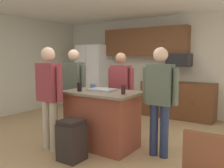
# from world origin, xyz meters

# --- Properties ---
(floor) EXTENTS (7.04, 7.04, 0.00)m
(floor) POSITION_xyz_m (0.00, 0.00, 0.00)
(floor) COLOR tan
(floor) RESTS_ON ground
(back_wall) EXTENTS (6.40, 0.10, 2.60)m
(back_wall) POSITION_xyz_m (0.00, 2.80, 1.30)
(back_wall) COLOR beige
(back_wall) RESTS_ON ground
(cabinet_run_upper) EXTENTS (2.40, 0.38, 0.75)m
(cabinet_run_upper) POSITION_xyz_m (-0.40, 2.60, 1.93)
(cabinet_run_upper) COLOR brown
(cabinet_run_lower) EXTENTS (1.80, 0.63, 0.90)m
(cabinet_run_lower) POSITION_xyz_m (0.60, 2.48, 0.45)
(cabinet_run_lower) COLOR brown
(cabinet_run_lower) RESTS_ON ground
(refrigerator) EXTENTS (0.87, 0.76, 1.88)m
(refrigerator) POSITION_xyz_m (-2.00, 2.38, 0.94)
(refrigerator) COLOR white
(refrigerator) RESTS_ON ground
(microwave_over_range) EXTENTS (0.56, 0.40, 0.32)m
(microwave_over_range) POSITION_xyz_m (0.60, 2.50, 1.45)
(microwave_over_range) COLOR black
(kitchen_island) EXTENTS (1.27, 0.84, 0.95)m
(kitchen_island) POSITION_xyz_m (0.22, -0.23, 0.48)
(kitchen_island) COLOR brown
(kitchen_island) RESTS_ON ground
(person_guest_left) EXTENTS (0.57, 0.22, 1.61)m
(person_guest_left) POSITION_xyz_m (0.11, 0.54, 0.92)
(person_guest_left) COLOR #232D4C
(person_guest_left) RESTS_ON ground
(person_host_foreground) EXTENTS (0.57, 0.22, 1.67)m
(person_host_foreground) POSITION_xyz_m (-0.69, 0.08, 0.97)
(person_host_foreground) COLOR #4C5166
(person_host_foreground) RESTS_ON ground
(person_guest_by_door) EXTENTS (0.57, 0.22, 1.68)m
(person_guest_by_door) POSITION_xyz_m (-0.41, -0.82, 0.97)
(person_guest_by_door) COLOR tan
(person_guest_by_door) RESTS_ON ground
(person_elder_center) EXTENTS (0.57, 0.22, 1.67)m
(person_elder_center) POSITION_xyz_m (1.18, -0.07, 0.96)
(person_elder_center) COLOR #232D4C
(person_elder_center) RESTS_ON ground
(glass_short_whisky) EXTENTS (0.07, 0.07, 0.14)m
(glass_short_whisky) POSITION_xyz_m (0.68, -0.30, 1.02)
(glass_short_whisky) COLOR black
(glass_short_whisky) RESTS_ON kitchen_island
(glass_dark_ale) EXTENTS (0.07, 0.07, 0.15)m
(glass_dark_ale) POSITION_xyz_m (-0.09, -0.45, 1.03)
(glass_dark_ale) COLOR black
(glass_dark_ale) RESTS_ON kitchen_island
(mug_blue_stoneware) EXTENTS (0.13, 0.09, 0.10)m
(mug_blue_stoneware) POSITION_xyz_m (-0.07, -0.11, 1.01)
(mug_blue_stoneware) COLOR #4C6B99
(mug_blue_stoneware) RESTS_ON kitchen_island
(serving_tray) EXTENTS (0.44, 0.30, 0.04)m
(serving_tray) POSITION_xyz_m (0.21, -0.21, 0.98)
(serving_tray) COLOR #B7B7BC
(serving_tray) RESTS_ON kitchen_island
(trash_bin) EXTENTS (0.34, 0.34, 0.61)m
(trash_bin) POSITION_xyz_m (0.17, -0.92, 0.30)
(trash_bin) COLOR black
(trash_bin) RESTS_ON ground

